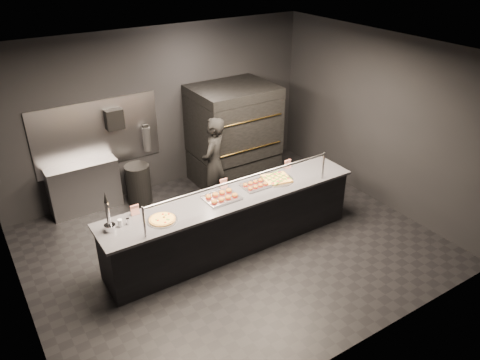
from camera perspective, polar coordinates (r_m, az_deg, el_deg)
The scene contains 15 objects.
room at distance 6.72m, azimuth -1.37°, elevation 2.48°, with size 6.04×6.00×3.00m.
service_counter at distance 7.21m, azimuth -0.92°, elevation -5.04°, with size 4.10×0.78×1.37m.
pizza_oven at distance 8.97m, azimuth -0.83°, elevation 5.55°, with size 1.50×1.23×1.91m.
prep_shelf at distance 8.59m, azimuth -18.42°, elevation -0.88°, with size 1.20×0.35×0.90m, color #99999E.
towel_dispenser at distance 8.37m, azimuth -15.10°, elevation 7.17°, with size 0.30×0.20×0.35m, color black.
fire_extinguisher at distance 8.71m, azimuth -11.32°, elevation 4.97°, with size 0.14×0.14×0.51m.
beer_tap at distance 6.33m, azimuth -15.70°, elevation -4.69°, with size 0.15×0.21×0.57m.
round_pizza at distance 6.46m, azimuth -9.45°, elevation -4.78°, with size 0.42×0.42×0.03m.
slider_tray_a at distance 6.87m, azimuth -2.25°, elevation -2.07°, with size 0.52×0.39×0.08m.
slider_tray_b at distance 7.20m, azimuth 1.90°, elevation -0.61°, with size 0.42×0.31×0.07m.
square_pizza at distance 7.41m, azimuth 4.47°, elevation 0.14°, with size 0.53×0.53×0.05m.
condiment_jar at distance 6.45m, azimuth -14.15°, elevation -5.04°, with size 0.16×0.06×0.11m.
tent_cards at distance 7.12m, azimuth -2.46°, elevation -0.53°, with size 2.79×0.04×0.15m.
trash_bin at distance 8.62m, azimuth -12.26°, elevation -0.50°, with size 0.44×0.44×0.74m, color black.
worker at distance 8.11m, azimuth -3.20°, elevation 2.00°, with size 0.61×0.40×1.68m, color black.
Camera 1 is at (-3.16, -5.14, 4.40)m, focal length 35.00 mm.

